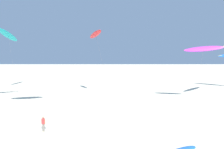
# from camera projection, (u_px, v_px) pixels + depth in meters

# --- Properties ---
(flying_kite_3) EXTENTS (6.18, 6.83, 10.05)m
(flying_kite_3) POSITION_uv_depth(u_px,v_px,m) (204.00, 49.00, 37.39)
(flying_kite_3) COLOR purple
(flying_kite_3) RESTS_ON ground
(flying_kite_5) EXTENTS (5.07, 9.80, 12.98)m
(flying_kite_5) POSITION_uv_depth(u_px,v_px,m) (96.00, 34.00, 42.92)
(flying_kite_5) COLOR red
(flying_kite_5) RESTS_ON ground
(flying_kite_6) EXTENTS (4.33, 9.50, 13.82)m
(flying_kite_6) POSITION_uv_depth(u_px,v_px,m) (9.00, 35.00, 48.93)
(flying_kite_6) COLOR #19B2B7
(flying_kite_6) RESTS_ON ground
(person_foreground_walker) EXTENTS (0.49, 0.28, 1.72)m
(person_foreground_walker) POSITION_uv_depth(u_px,v_px,m) (44.00, 123.00, 25.61)
(person_foreground_walker) COLOR slate
(person_foreground_walker) RESTS_ON ground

